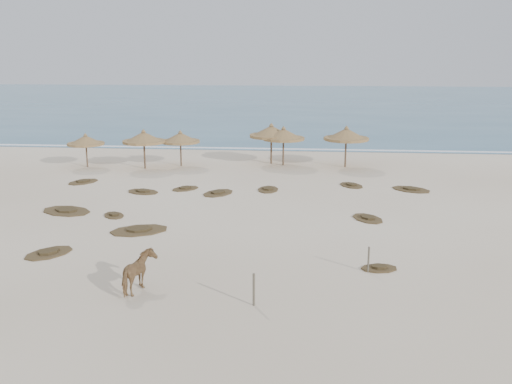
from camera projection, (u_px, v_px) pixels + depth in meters
ground at (193, 242)px, 26.03m from camera, size 160.00×160.00×0.00m
ocean at (279, 102)px, 98.55m from camera, size 200.00×100.00×0.01m
foam_line at (250, 149)px, 51.17m from camera, size 70.00×0.60×0.01m
palapa_0 at (86, 141)px, 42.59m from camera, size 3.21×3.21×2.57m
palapa_1 at (144, 138)px, 41.90m from camera, size 3.39×3.39×2.96m
palapa_2 at (180, 138)px, 42.90m from camera, size 3.60×3.60×2.75m
palapa_3 at (271, 132)px, 43.76m from camera, size 3.73×3.73×3.17m
palapa_4 at (283, 135)px, 43.14m from camera, size 3.57×3.57×3.02m
palapa_5 at (346, 135)px, 42.39m from camera, size 3.79×3.79×3.15m
horse at (139, 273)px, 20.46m from camera, size 1.07×1.84×1.46m
fence_post_near at (254, 290)px, 19.37m from camera, size 0.11×0.11×1.17m
fence_post_far at (369, 260)px, 22.33m from camera, size 0.08×0.08×1.05m
scrub_1 at (66, 211)px, 30.97m from camera, size 3.42×2.85×0.16m
scrub_2 at (114, 215)px, 30.14m from camera, size 1.67×1.80×0.16m
scrub_3 at (218, 193)px, 34.90m from camera, size 2.41×2.71×0.16m
scrub_4 at (368, 218)px, 29.58m from camera, size 2.10×2.39×0.16m
scrub_5 at (411, 189)px, 35.82m from camera, size 2.94×2.69×0.16m
scrub_6 at (83, 182)px, 37.92m from camera, size 2.33×2.57×0.16m
scrub_7 at (268, 189)px, 35.81m from camera, size 1.38×2.03×0.16m
scrub_9 at (139, 230)px, 27.61m from camera, size 3.32×2.84×0.16m
scrub_10 at (351, 185)px, 36.92m from camera, size 2.02×2.30×0.16m
scrub_11 at (49, 253)px, 24.49m from camera, size 2.38×2.58×0.16m
scrub_12 at (379, 268)px, 22.76m from camera, size 1.65×1.25×0.16m
scrub_13 at (185, 188)px, 36.04m from camera, size 2.13×2.18×0.16m
scrub_14 at (143, 191)px, 35.25m from camera, size 2.47×2.06×0.16m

